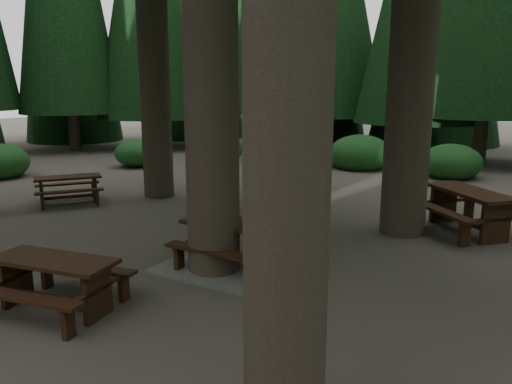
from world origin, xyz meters
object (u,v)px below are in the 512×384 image
Objects in this scene: picnic_table_d at (468,204)px; picnic_table_e at (55,276)px; picnic_table_a at (237,252)px; picnic_table_b at (68,185)px.

picnic_table_e is at bearing -77.30° from picnic_table_d.
picnic_table_d reaches higher than picnic_table_a.
picnic_table_a is 1.26× the size of picnic_table_e.
picnic_table_a is at bearing -80.90° from picnic_table_d.
picnic_table_d is at bearing -38.79° from picnic_table_b.
picnic_table_b is at bearing 129.01° from picnic_table_e.
picnic_table_d is at bearing 53.65° from picnic_table_a.
picnic_table_a is 1.25× the size of picnic_table_b.
picnic_table_a reaches higher than picnic_table_b.
picnic_table_a is 0.98× the size of picnic_table_d.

